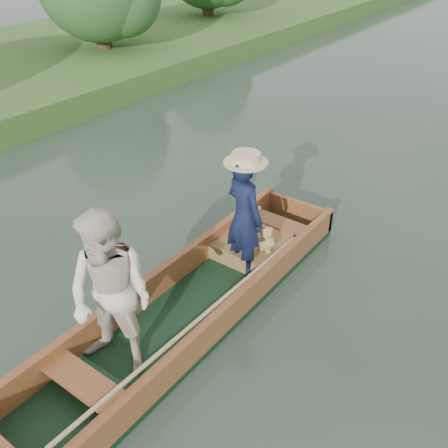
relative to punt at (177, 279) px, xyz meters
The scene contains 2 objects.
ground 0.69m from the punt, 83.90° to the left, with size 120.00×120.00×0.00m, color #283D30.
punt is the anchor object (origin of this frame).
Camera 1 is at (2.92, -3.36, 4.09)m, focal length 40.00 mm.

